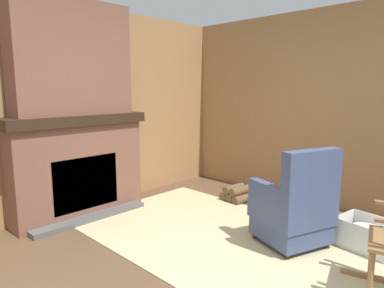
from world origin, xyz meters
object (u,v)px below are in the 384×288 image
Objects in this scene: storage_case at (91,107)px; oil_lamp_vase at (39,108)px; laundry_basket at (369,235)px; armchair at (294,209)px; firewood_stack at (237,194)px.

oil_lamp_vase is at bearing -90.01° from storage_case.
laundry_basket is 3.24m from storage_case.
oil_lamp_vase is 0.61m from storage_case.
armchair is at bearing 31.89° from oil_lamp_vase.
firewood_stack is at bearing 170.95° from laundry_basket.
armchair is at bearing 19.33° from storage_case.
firewood_stack is (-1.18, 0.69, -0.27)m from armchair.
laundry_basket is at bearing 23.34° from storage_case.
oil_lamp_vase is at bearing 51.89° from armchair.
armchair is 1.39m from firewood_stack.
firewood_stack is at bearing 54.08° from storage_case.
armchair is 4.11× the size of storage_case.
storage_case is (0.00, 0.61, -0.02)m from oil_lamp_vase.
armchair is 2.80m from oil_lamp_vase.
armchair is 1.69× the size of laundry_basket.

